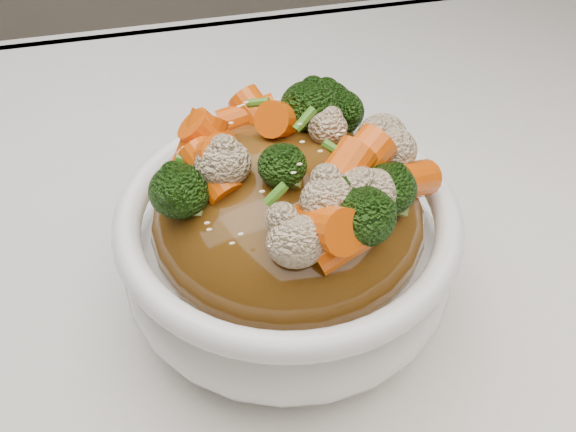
{
  "coord_description": "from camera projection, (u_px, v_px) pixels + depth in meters",
  "views": [
    {
      "loc": [
        -0.1,
        -0.29,
        1.11
      ],
      "look_at": [
        -0.03,
        0.0,
        0.82
      ],
      "focal_mm": 42.0,
      "sensor_mm": 36.0,
      "label": 1
    }
  ],
  "objects": [
    {
      "name": "sauce_base",
      "position": [
        288.0,
        219.0,
        0.42
      ],
      "size": [
        0.22,
        0.22,
        0.09
      ],
      "primitive_type": "ellipsoid",
      "rotation": [
        0.0,
        0.0,
        -0.32
      ],
      "color": "#54320E",
      "rests_on": "bowl"
    },
    {
      "name": "scallions",
      "position": [
        288.0,
        139.0,
        0.38
      ],
      "size": [
        0.16,
        0.16,
        0.02
      ],
      "primitive_type": null,
      "rotation": [
        0.0,
        0.0,
        -0.32
      ],
      "color": "#3A761B",
      "rests_on": "sauce_base"
    },
    {
      "name": "broccoli",
      "position": [
        288.0,
        142.0,
        0.38
      ],
      "size": [
        0.22,
        0.22,
        0.04
      ],
      "primitive_type": null,
      "rotation": [
        0.0,
        0.0,
        -0.32
      ],
      "color": "black",
      "rests_on": "sauce_base"
    },
    {
      "name": "sesame_seeds",
      "position": [
        288.0,
        139.0,
        0.38
      ],
      "size": [
        0.19,
        0.19,
        0.01
      ],
      "primitive_type": null,
      "rotation": [
        0.0,
        0.0,
        -0.32
      ],
      "color": "beige",
      "rests_on": "sauce_base"
    },
    {
      "name": "tablecloth",
      "position": [
        329.0,
        306.0,
        0.49
      ],
      "size": [
        1.2,
        0.8,
        0.04
      ],
      "primitive_type": "cube",
      "color": "silver",
      "rests_on": "dining_table"
    },
    {
      "name": "bowl",
      "position": [
        288.0,
        251.0,
        0.44
      ],
      "size": [
        0.27,
        0.27,
        0.08
      ],
      "primitive_type": null,
      "rotation": [
        0.0,
        0.0,
        -0.32
      ],
      "color": "white",
      "rests_on": "tablecloth"
    },
    {
      "name": "carrots",
      "position": [
        288.0,
        141.0,
        0.38
      ],
      "size": [
        0.22,
        0.22,
        0.05
      ],
      "primitive_type": null,
      "rotation": [
        0.0,
        0.0,
        -0.32
      ],
      "color": "#DF5207",
      "rests_on": "sauce_base"
    },
    {
      "name": "cauliflower",
      "position": [
        288.0,
        145.0,
        0.38
      ],
      "size": [
        0.22,
        0.22,
        0.04
      ],
      "primitive_type": null,
      "rotation": [
        0.0,
        0.0,
        -0.32
      ],
      "color": "beige",
      "rests_on": "sauce_base"
    }
  ]
}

